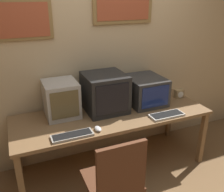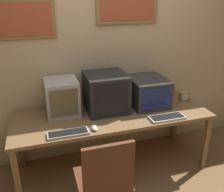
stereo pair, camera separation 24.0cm
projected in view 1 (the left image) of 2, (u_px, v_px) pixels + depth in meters
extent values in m
cube|color=#D1B284|center=(98.00, 53.00, 2.90)|extent=(8.00, 0.05, 2.60)
cube|color=olive|center=(21.00, 20.00, 2.42)|extent=(0.61, 0.02, 0.38)
cube|color=#AD4C2D|center=(21.00, 20.00, 2.41)|extent=(0.54, 0.01, 0.33)
cube|color=olive|center=(112.00, 115.00, 2.76)|extent=(2.16, 0.77, 0.04)
cube|color=olive|center=(21.00, 186.00, 2.24)|extent=(0.06, 0.06, 0.67)
cube|color=olive|center=(202.00, 138.00, 2.98)|extent=(0.06, 0.06, 0.67)
cube|color=olive|center=(17.00, 147.00, 2.82)|extent=(0.06, 0.06, 0.67)
cube|color=olive|center=(169.00, 115.00, 3.56)|extent=(0.06, 0.06, 0.67)
cube|color=#B7B2A8|center=(61.00, 99.00, 2.66)|extent=(0.35, 0.37, 0.38)
cube|color=brown|center=(65.00, 105.00, 2.50)|extent=(0.28, 0.01, 0.29)
cube|color=black|center=(105.00, 92.00, 2.77)|extent=(0.44, 0.45, 0.42)
cube|color=black|center=(113.00, 99.00, 2.57)|extent=(0.36, 0.01, 0.32)
cube|color=#333333|center=(145.00, 90.00, 2.98)|extent=(0.42, 0.48, 0.32)
cube|color=navy|center=(156.00, 97.00, 2.77)|extent=(0.34, 0.01, 0.24)
cube|color=#A8A399|center=(72.00, 136.00, 2.31)|extent=(0.39, 0.13, 0.02)
cube|color=black|center=(72.00, 134.00, 2.31)|extent=(0.36, 0.11, 0.00)
cube|color=beige|center=(167.00, 115.00, 2.70)|extent=(0.38, 0.15, 0.02)
cube|color=black|center=(167.00, 114.00, 2.70)|extent=(0.35, 0.12, 0.00)
ellipsoid|color=silver|center=(98.00, 129.00, 2.42)|extent=(0.06, 0.10, 0.04)
cube|color=#A38456|center=(179.00, 94.00, 3.16)|extent=(0.12, 0.06, 0.11)
cylinder|color=white|center=(181.00, 95.00, 3.13)|extent=(0.08, 0.00, 0.08)
cube|color=brown|center=(111.00, 181.00, 2.11)|extent=(0.43, 0.43, 0.04)
cube|color=brown|center=(122.00, 171.00, 1.85)|extent=(0.40, 0.04, 0.46)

